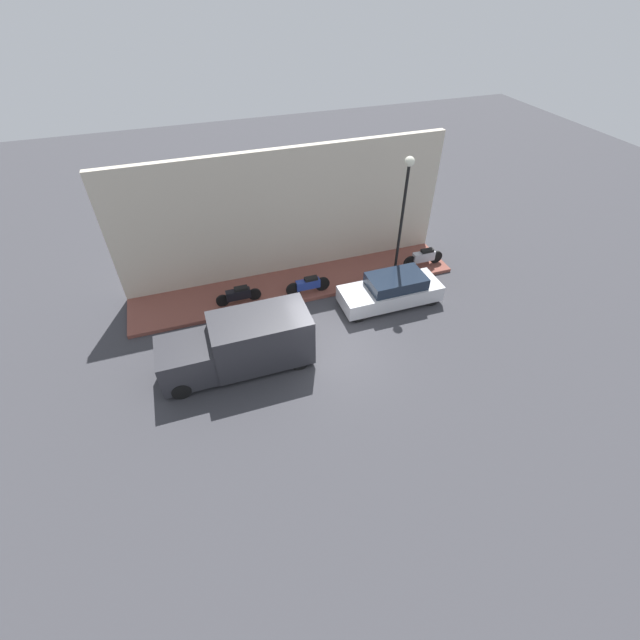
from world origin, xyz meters
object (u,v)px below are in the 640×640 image
(motorcycle_black, at_px, (239,295))
(scooter_silver, at_px, (424,257))
(streetlamp, at_px, (405,199))
(delivery_van, at_px, (239,345))
(motorcycle_blue, at_px, (308,285))
(parked_car, at_px, (391,290))

(motorcycle_black, bearing_deg, scooter_silver, -89.79)
(scooter_silver, height_order, streetlamp, streetlamp)
(delivery_van, distance_m, motorcycle_blue, 4.76)
(motorcycle_blue, height_order, motorcycle_black, motorcycle_blue)
(motorcycle_blue, relative_size, motorcycle_black, 1.03)
(scooter_silver, bearing_deg, motorcycle_black, 90.21)
(parked_car, distance_m, motorcycle_black, 6.38)
(parked_car, relative_size, delivery_van, 0.81)
(delivery_van, height_order, motorcycle_black, delivery_van)
(scooter_silver, distance_m, motorcycle_black, 8.69)
(motorcycle_blue, distance_m, motorcycle_black, 2.96)
(delivery_van, xyz_separation_m, motorcycle_black, (3.46, -0.58, -0.46))
(parked_car, xyz_separation_m, motorcycle_blue, (1.57, 3.15, -0.05))
(streetlamp, bearing_deg, motorcycle_black, 86.96)
(scooter_silver, bearing_deg, delivery_van, 110.63)
(motorcycle_blue, relative_size, scooter_silver, 0.98)
(delivery_van, height_order, motorcycle_blue, delivery_van)
(parked_car, xyz_separation_m, motorcycle_black, (1.86, 6.10, -0.07))
(delivery_van, relative_size, scooter_silver, 2.64)
(parked_car, height_order, delivery_van, delivery_van)
(delivery_van, bearing_deg, streetlamp, -67.87)
(scooter_silver, bearing_deg, motorcycle_blue, 93.23)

